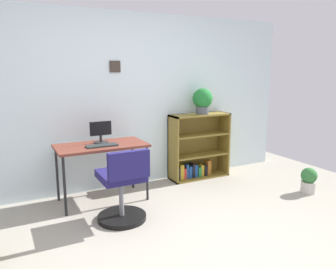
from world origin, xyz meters
TOP-DOWN VIEW (x-y plane):
  - ground_plane at (0.00, 0.00)m, footprint 6.24×6.24m
  - wall_back at (-0.00, 2.15)m, footprint 5.20×0.12m
  - desk at (-0.40, 1.71)m, footprint 1.06×0.56m
  - monitor at (-0.37, 1.80)m, footprint 0.26×0.17m
  - keyboard at (-0.42, 1.61)m, footprint 0.36×0.13m
  - office_chair at (-0.38, 1.04)m, footprint 0.52×0.55m
  - bookshelf_low at (1.10, 1.96)m, footprint 0.89×0.30m
  - potted_plant_on_shelf at (1.15, 1.90)m, footprint 0.29×0.29m
  - potted_plant_floor at (2.04, 0.73)m, footprint 0.20×0.20m

SIDE VIEW (x-z plane):
  - ground_plane at x=0.00m, z-range 0.00..0.00m
  - potted_plant_floor at x=2.04m, z-range 0.01..0.34m
  - office_chair at x=-0.38m, z-range -0.05..0.76m
  - bookshelf_low at x=1.10m, z-range -0.05..0.89m
  - desk at x=-0.40m, z-range 0.29..1.00m
  - keyboard at x=-0.42m, z-range 0.70..0.72m
  - monitor at x=-0.37m, z-range 0.70..0.96m
  - potted_plant_on_shelf at x=1.15m, z-range 0.96..1.33m
  - wall_back at x=0.00m, z-range 0.00..2.31m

